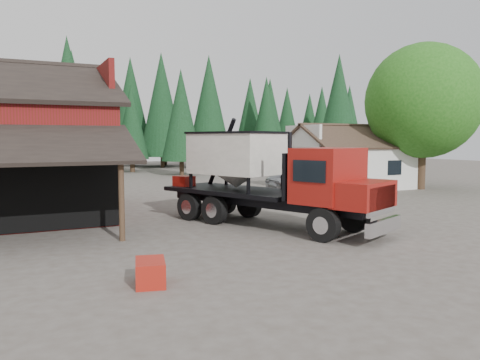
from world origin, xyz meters
name	(u,v)px	position (x,y,z in m)	size (l,w,h in m)	color
ground	(291,238)	(0.00, 0.00, 0.00)	(120.00, 120.00, 0.00)	#4C453C
farmhouse	(349,165)	(13.00, 13.00, 1.67)	(8.60, 6.42, 4.65)	silver
deciduous_tree	(424,105)	(17.01, 9.97, 5.91)	(8.00, 8.00, 10.20)	#382619
conifer_backdrop	(100,170)	(0.00, 42.00, 0.00)	(76.00, 16.00, 16.00)	black
near_pine_b	(181,115)	(6.00, 30.00, 5.89)	(3.96, 3.96, 10.40)	#382619
near_pine_c	(339,107)	(22.00, 26.00, 6.89)	(4.84, 4.84, 12.40)	#382619
near_pine_d	(69,99)	(-4.00, 34.00, 7.39)	(5.28, 5.28, 13.40)	#382619
feed_truck	(268,175)	(0.36, 2.39, 2.09)	(6.36, 10.12, 4.47)	black
silver_car	(315,183)	(8.00, 10.00, 0.84)	(2.77, 6.01, 1.67)	#AEB0B6
equip_box	(150,272)	(-6.00, -3.14, 0.30)	(0.70, 1.10, 0.60)	maroon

